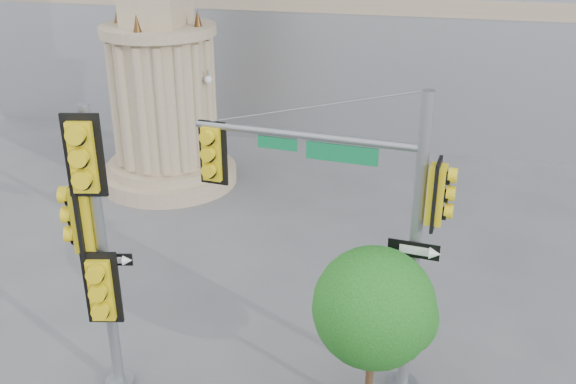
# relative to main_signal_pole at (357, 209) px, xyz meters

# --- Properties ---
(monument) EXTENTS (4.40, 4.40, 16.60)m
(monument) POSITION_rel_main_signal_pole_xyz_m (-7.35, 8.00, 1.97)
(monument) COLOR tan
(monument) RESTS_ON ground
(main_signal_pole) EXTENTS (4.42, 0.75, 5.72)m
(main_signal_pole) POSITION_rel_main_signal_pole_xyz_m (0.00, 0.00, 0.00)
(main_signal_pole) COLOR slate
(main_signal_pole) RESTS_ON ground
(secondary_signal_pole) EXTENTS (1.02, 0.73, 5.50)m
(secondary_signal_pole) POSITION_rel_main_signal_pole_xyz_m (-4.18, -1.55, -0.31)
(secondary_signal_pole) COLOR slate
(secondary_signal_pole) RESTS_ON ground
(street_tree) EXTENTS (2.10, 2.06, 3.28)m
(street_tree) POSITION_rel_main_signal_pole_xyz_m (0.53, -0.96, -1.38)
(street_tree) COLOR tan
(street_tree) RESTS_ON ground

